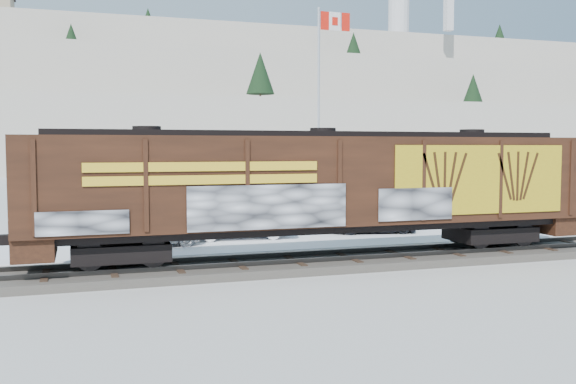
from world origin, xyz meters
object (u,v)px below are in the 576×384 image
object	(u,v)px
flagpole	(320,143)
car_dark	(372,220)
car_silver	(145,228)
car_white	(240,221)
hopper_railcar	(323,185)

from	to	relation	value
flagpole	car_dark	bearing A→B (deg)	-83.11
flagpole	car_dark	distance (m)	6.55
car_silver	car_white	size ratio (longest dim) A/B	0.96
car_white	car_silver	bearing A→B (deg)	110.33
flagpole	car_white	bearing A→B (deg)	-137.88
car_white	car_dark	xyz separation A→B (m)	(6.55, -0.00, -0.17)
car_silver	hopper_railcar	bearing A→B (deg)	-150.99
car_silver	car_dark	world-z (taller)	car_silver
hopper_railcar	car_white	size ratio (longest dim) A/B	4.16
hopper_railcar	car_dark	distance (m)	9.27
car_dark	flagpole	bearing A→B (deg)	17.23
flagpole	car_dark	xyz separation A→B (m)	(0.65, -5.34, -3.73)
car_silver	car_dark	size ratio (longest dim) A/B	1.07
hopper_railcar	car_dark	xyz separation A→B (m)	(5.35, 7.24, -2.19)
flagpole	car_silver	distance (m)	12.68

